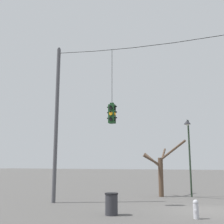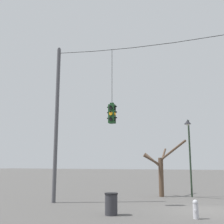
{
  "view_description": "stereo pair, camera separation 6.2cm",
  "coord_description": "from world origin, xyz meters",
  "px_view_note": "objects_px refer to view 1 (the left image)",
  "views": [
    {
      "loc": [
        0.79,
        -14.77,
        2.19
      ],
      "look_at": [
        -4.84,
        -0.4,
        5.05
      ],
      "focal_mm": 45.0,
      "sensor_mm": 36.0,
      "label": 1
    },
    {
      "loc": [
        0.85,
        -14.74,
        2.19
      ],
      "look_at": [
        -4.84,
        -0.4,
        5.05
      ],
      "focal_mm": 45.0,
      "sensor_mm": 36.0,
      "label": 2
    }
  ],
  "objects_px": {
    "bare_tree": "(161,169)",
    "fire_hydrant": "(196,209)",
    "street_lamp": "(189,140)",
    "trash_bin": "(111,204)",
    "utility_pole_left": "(56,121)",
    "traffic_light_near_right_pole": "(112,113)"
  },
  "relations": [
    {
      "from": "traffic_light_near_right_pole",
      "to": "fire_hydrant",
      "type": "distance_m",
      "value": 6.71
    },
    {
      "from": "traffic_light_near_right_pole",
      "to": "trash_bin",
      "type": "relative_size",
      "value": 4.63
    },
    {
      "from": "street_lamp",
      "to": "fire_hydrant",
      "type": "distance_m",
      "value": 8.39
    },
    {
      "from": "fire_hydrant",
      "to": "bare_tree",
      "type": "bearing_deg",
      "value": 111.51
    },
    {
      "from": "street_lamp",
      "to": "bare_tree",
      "type": "relative_size",
      "value": 1.39
    },
    {
      "from": "traffic_light_near_right_pole",
      "to": "street_lamp",
      "type": "height_order",
      "value": "traffic_light_near_right_pole"
    },
    {
      "from": "utility_pole_left",
      "to": "trash_bin",
      "type": "bearing_deg",
      "value": -28.5
    },
    {
      "from": "traffic_light_near_right_pole",
      "to": "bare_tree",
      "type": "relative_size",
      "value": 1.15
    },
    {
      "from": "bare_tree",
      "to": "fire_hydrant",
      "type": "height_order",
      "value": "bare_tree"
    },
    {
      "from": "street_lamp",
      "to": "fire_hydrant",
      "type": "bearing_deg",
      "value": -82.68
    },
    {
      "from": "street_lamp",
      "to": "bare_tree",
      "type": "distance_m",
      "value": 2.76
    },
    {
      "from": "bare_tree",
      "to": "street_lamp",
      "type": "bearing_deg",
      "value": 7.42
    },
    {
      "from": "street_lamp",
      "to": "trash_bin",
      "type": "bearing_deg",
      "value": -107.44
    },
    {
      "from": "utility_pole_left",
      "to": "street_lamp",
      "type": "relative_size",
      "value": 1.81
    },
    {
      "from": "trash_bin",
      "to": "bare_tree",
      "type": "bearing_deg",
      "value": 85.48
    },
    {
      "from": "traffic_light_near_right_pole",
      "to": "bare_tree",
      "type": "bearing_deg",
      "value": 73.66
    },
    {
      "from": "bare_tree",
      "to": "fire_hydrant",
      "type": "distance_m",
      "value": 8.02
    },
    {
      "from": "bare_tree",
      "to": "trash_bin",
      "type": "xyz_separation_m",
      "value": [
        -0.62,
        -7.82,
        -1.37
      ]
    },
    {
      "from": "bare_tree",
      "to": "trash_bin",
      "type": "height_order",
      "value": "bare_tree"
    },
    {
      "from": "traffic_light_near_right_pole",
      "to": "fire_hydrant",
      "type": "xyz_separation_m",
      "value": [
        4.46,
        -2.0,
        -4.6
      ]
    },
    {
      "from": "utility_pole_left",
      "to": "fire_hydrant",
      "type": "bearing_deg",
      "value": -13.91
    },
    {
      "from": "utility_pole_left",
      "to": "traffic_light_near_right_pole",
      "type": "distance_m",
      "value": 3.63
    }
  ]
}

